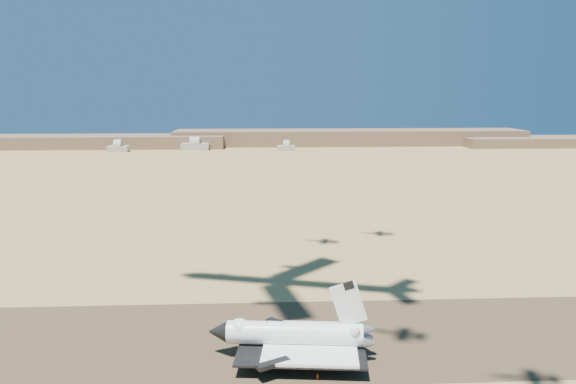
{
  "coord_description": "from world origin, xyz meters",
  "views": [
    {
      "loc": [
        10.39,
        -136.64,
        62.88
      ],
      "look_at": [
        17.86,
        8.0,
        37.1
      ],
      "focal_mm": 35.0,
      "sensor_mm": 36.0,
      "label": 1
    }
  ],
  "objects_px": {
    "crew_a": "(311,365)",
    "crew_c": "(317,366)",
    "crew_b": "(318,377)",
    "shuttle": "(293,336)"
  },
  "relations": [
    {
      "from": "crew_a",
      "to": "crew_c",
      "type": "bearing_deg",
      "value": -134.99
    },
    {
      "from": "crew_a",
      "to": "crew_c",
      "type": "distance_m",
      "value": 1.44
    },
    {
      "from": "crew_a",
      "to": "crew_b",
      "type": "height_order",
      "value": "crew_a"
    },
    {
      "from": "shuttle",
      "to": "crew_c",
      "type": "xyz_separation_m",
      "value": [
        5.01,
        -6.72,
        -4.33
      ]
    },
    {
      "from": "shuttle",
      "to": "crew_b",
      "type": "xyz_separation_m",
      "value": [
        4.75,
        -11.41,
        -4.41
      ]
    },
    {
      "from": "shuttle",
      "to": "crew_b",
      "type": "relative_size",
      "value": 25.49
    },
    {
      "from": "shuttle",
      "to": "crew_a",
      "type": "height_order",
      "value": "shuttle"
    },
    {
      "from": "shuttle",
      "to": "crew_a",
      "type": "bearing_deg",
      "value": -52.66
    },
    {
      "from": "crew_b",
      "to": "crew_c",
      "type": "relative_size",
      "value": 0.91
    },
    {
      "from": "crew_b",
      "to": "shuttle",
      "type": "bearing_deg",
      "value": -4.39
    }
  ]
}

